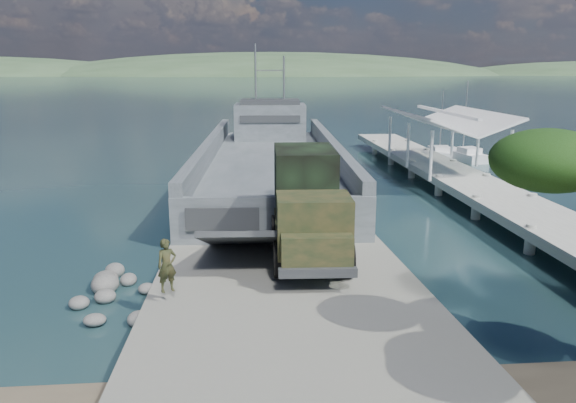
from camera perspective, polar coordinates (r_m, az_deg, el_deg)
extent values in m
plane|color=#1A373E|center=(21.04, -0.05, -9.69)|extent=(1400.00, 1400.00, 0.00)
cube|color=gray|center=(20.03, 0.20, -10.15)|extent=(10.00, 18.00, 0.50)
cube|color=#A7A69D|center=(40.70, 16.29, 2.66)|extent=(4.00, 44.00, 0.50)
cube|color=#4A5357|center=(41.86, -1.74, 2.76)|extent=(11.11, 32.31, 2.66)
cube|color=#4A5357|center=(41.75, -7.92, 5.34)|extent=(2.20, 31.87, 1.38)
cube|color=#4A5357|center=(41.80, 4.40, 5.44)|extent=(2.20, 31.87, 1.38)
cube|color=#4A5357|center=(26.30, -1.51, -2.44)|extent=(9.57, 0.89, 2.76)
cube|color=#4A5357|center=(51.98, -1.84, 8.12)|extent=(6.58, 4.56, 3.19)
cube|color=#303336|center=(51.84, -1.85, 10.11)|extent=(5.47, 3.66, 0.43)
cylinder|color=gray|center=(51.76, -3.32, 12.79)|extent=(0.17, 0.17, 5.31)
cylinder|color=gray|center=(51.78, -0.43, 12.23)|extent=(0.17, 0.17, 4.25)
cylinder|color=black|center=(21.29, -0.82, -5.89)|extent=(0.55, 1.45, 1.43)
cylinder|color=black|center=(21.51, 5.97, -5.76)|extent=(0.55, 1.45, 1.43)
cylinder|color=black|center=(24.85, -1.08, -3.02)|extent=(0.55, 1.45, 1.43)
cylinder|color=black|center=(25.04, 4.72, -2.94)|extent=(0.55, 1.45, 1.43)
cylinder|color=black|center=(26.97, -1.21, -1.69)|extent=(0.55, 1.45, 1.43)
cylinder|color=black|center=(27.14, 4.14, -1.63)|extent=(0.55, 1.45, 1.43)
cube|color=black|center=(24.24, 1.95, -3.06)|extent=(2.76, 8.45, 0.28)
cube|color=black|center=(21.07, 2.61, -2.35)|extent=(2.84, 2.31, 2.20)
cube|color=black|center=(19.98, 2.93, -4.90)|extent=(2.57, 1.09, 1.10)
cube|color=black|center=(25.61, 1.69, -1.25)|extent=(2.95, 5.17, 0.39)
cube|color=black|center=(25.47, 1.68, 2.35)|extent=(2.81, 4.29, 2.75)
cube|color=#303336|center=(19.68, 3.06, -7.23)|extent=(2.76, 0.39, 0.33)
imported|color=black|center=(19.50, -12.14, -7.44)|extent=(0.80, 0.70, 1.84)
cube|color=white|center=(54.13, 17.30, 4.39)|extent=(2.68, 6.19, 0.98)
cube|color=white|center=(53.12, 17.95, 4.90)|extent=(1.78, 1.96, 0.65)
cylinder|color=gray|center=(53.72, 17.56, 8.12)|extent=(0.11, 0.11, 6.54)
cube|color=white|center=(55.41, 15.13, 4.70)|extent=(2.52, 5.44, 0.86)
cube|color=white|center=(54.39, 15.31, 5.14)|extent=(1.61, 1.76, 0.57)
cylinder|color=gray|center=(55.04, 15.33, 7.89)|extent=(0.10, 0.10, 5.72)
ellipsoid|color=#19350E|center=(16.15, 24.98, 3.81)|extent=(2.96, 2.96, 1.69)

